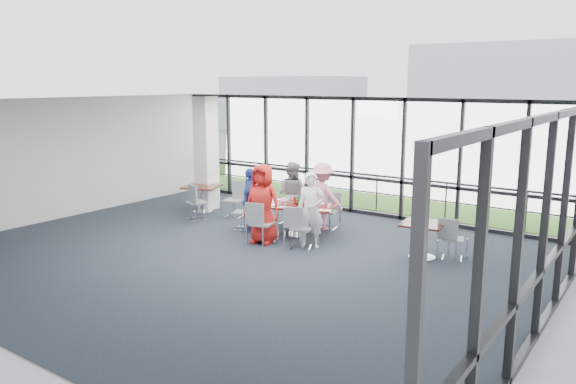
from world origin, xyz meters
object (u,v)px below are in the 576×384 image
Objects in this scene: side_table_left at (202,189)px; diner_far_right at (322,196)px; chair_spare_la at (196,202)px; diner_near_left at (263,204)px; chair_main_end at (243,212)px; chair_main_nl at (262,224)px; diner_far_left at (292,194)px; chair_spare_r at (453,239)px; structural_column at (206,153)px; diner_end at (251,199)px; main_table at (295,210)px; side_table_right at (423,229)px; chair_main_nr at (301,228)px; chair_spare_lb at (234,200)px; diner_near_right at (311,210)px; chair_main_fr at (328,212)px; chair_main_fl at (290,207)px.

diner_far_right reaches higher than side_table_left.
diner_near_left is at bearing 7.93° from chair_spare_la.
chair_spare_la reaches higher than chair_main_end.
chair_main_nl is at bearing 77.15° from diner_far_right.
chair_spare_r is at bearing 170.46° from diner_far_left.
chair_main_end is at bearing -27.78° from structural_column.
chair_main_end is at bearing 133.50° from chair_main_nl.
main_table is at bearing 84.61° from diner_end.
side_table_right is at bearing -12.78° from main_table.
chair_main_end is (2.34, -1.23, -1.17)m from structural_column.
diner_far_left reaches higher than chair_main_nr.
structural_column is 1.80m from chair_spare_lb.
diner_far_left is 1.90× the size of chair_main_end.
main_table is at bearing 65.66° from diner_near_left.
structural_column is at bearing -2.06° from diner_far_right.
side_table_right is 0.64m from chair_spare_r.
diner_near_right reaches higher than chair_spare_lb.
chair_main_fr is (0.31, 0.99, -0.18)m from main_table.
diner_far_right is at bearing 63.59° from chair_main_nl.
chair_spare_la and chair_spare_lb have the same top height.
side_table_right is 3.73m from diner_far_left.
diner_end reaches higher than chair_main_fl.
diner_near_right reaches higher than chair_main_nl.
chair_main_fl is 1.67m from chair_spare_lb.
chair_main_fl is (-0.96, -0.02, -0.37)m from diner_far_right.
main_table and side_table_right have the same top height.
chair_main_fr is 1.01× the size of chair_spare_r.
chair_main_nr is 1.82m from chair_main_fr.
chair_main_nr is at bearing 1.75° from chair_main_nl.
chair_main_fr reaches higher than side_table_right.
main_table is 1.32× the size of diner_end.
diner_far_right is 1.74m from chair_main_nr.
chair_spare_la is at bearing 18.81° from chair_main_fl.
diner_end is at bearing -24.77° from structural_column.
structural_column is 1.07m from side_table_left.
chair_main_end is (-4.51, -0.36, -0.20)m from side_table_right.
diner_near_left is at bearing 172.56° from diner_near_right.
chair_spare_la is (0.52, -0.76, -0.17)m from side_table_left.
chair_spare_lb reaches higher than side_table_left.
diner_end is (-0.60, -0.88, -0.05)m from diner_far_left.
diner_far_right is at bearing 111.03° from diner_end.
chair_main_fr is at bearing 152.84° from chair_spare_r.
side_table_right is 0.99× the size of chair_spare_la.
diner_far_right is at bearing 172.04° from chair_spare_lb.
diner_far_left is (2.97, 0.13, 0.18)m from side_table_left.
chair_main_fl is (-0.19, 0.18, -0.37)m from diner_far_left.
chair_spare_r is (7.19, -0.16, -0.21)m from side_table_left.
chair_spare_lb reaches higher than chair_main_fr.
chair_spare_la is at bearing 149.90° from chair_main_nl.
chair_main_end is at bearing 42.70° from diner_far_left.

